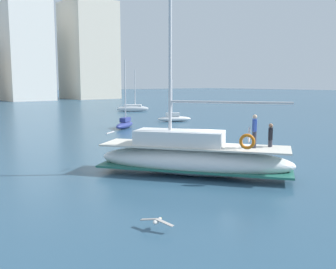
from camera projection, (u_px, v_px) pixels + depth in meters
ground_plane at (214, 168)px, 20.64m from camera, size 400.00×400.00×0.00m
main_sailboat at (192, 157)px, 18.91m from camera, size 7.50×9.23×12.31m
moored_sloop_near at (125, 123)px, 38.18m from camera, size 3.76×3.15×6.69m
moored_sloop_far at (133, 108)px, 60.65m from camera, size 5.32×4.86×6.43m
moored_catamaran at (174, 118)px, 44.56m from camera, size 3.87×2.65×4.87m
seagull at (157, 221)px, 11.88m from camera, size 0.55×1.12×0.17m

